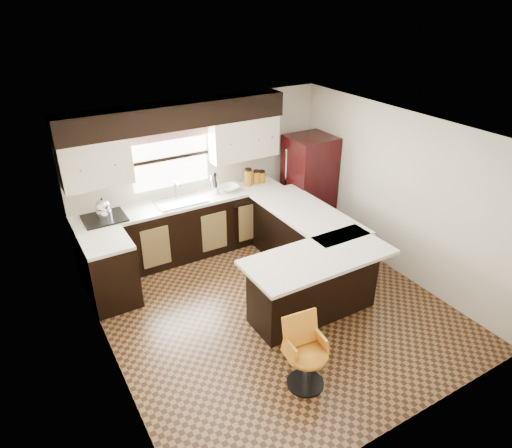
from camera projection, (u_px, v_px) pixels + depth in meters
floor at (274, 307)px, 6.16m from camera, size 4.40×4.40×0.00m
ceiling at (277, 134)px, 5.05m from camera, size 4.40×4.40×0.00m
wall_back at (201, 173)px, 7.29m from camera, size 4.40×0.00×4.40m
wall_front at (413, 334)px, 3.93m from camera, size 4.40×0.00×4.40m
wall_left at (103, 279)px, 4.67m from camera, size 0.00×4.40×4.40m
wall_right at (398, 194)px, 6.55m from camera, size 0.00×4.40×4.40m
base_cab_back at (186, 229)px, 7.21m from camera, size 3.30×0.60×0.90m
base_cab_left at (111, 273)px, 6.10m from camera, size 0.60×0.70×0.90m
counter_back at (184, 202)px, 6.99m from camera, size 3.30×0.60×0.04m
counter_left at (105, 242)px, 5.88m from camera, size 0.60×0.70×0.04m
soffit at (177, 115)px, 6.50m from camera, size 3.40×0.35×0.36m
upper_cab_left at (95, 163)px, 6.19m from camera, size 0.94×0.35×0.64m
upper_cab_right at (243, 138)px, 7.22m from camera, size 1.14×0.35×0.64m
window_pane at (170, 158)px, 6.89m from camera, size 1.20×0.02×0.90m
valance at (169, 134)px, 6.68m from camera, size 1.30×0.06×0.18m
sink at (181, 201)px, 6.93m from camera, size 0.75×0.45×0.03m
dishwasher at (250, 222)px, 7.45m from camera, size 0.58×0.03×0.78m
cooktop at (104, 218)px, 6.42m from camera, size 0.58×0.50×0.02m
peninsula_long at (302, 242)px, 6.84m from camera, size 0.60×1.95×0.90m
peninsula_return at (313, 285)px, 5.86m from camera, size 1.65×0.60×0.90m
counter_pen_long at (307, 213)px, 6.64m from camera, size 0.84×1.95×0.04m
counter_pen_return at (319, 257)px, 5.56m from camera, size 1.89×0.84×0.04m
refrigerator at (309, 185)px, 7.78m from camera, size 0.73×0.70×1.69m
bar_chair at (307, 355)px, 4.79m from camera, size 0.49×0.49×0.83m
kettle at (103, 208)px, 6.34m from camera, size 0.22×0.22×0.29m
percolator at (215, 184)px, 7.15m from camera, size 0.13×0.13×0.31m
mixing_bowl at (229, 188)px, 7.31m from camera, size 0.34×0.34×0.08m
canister_large at (248, 178)px, 7.45m from camera, size 0.14×0.14×0.26m
canister_med at (256, 178)px, 7.53m from camera, size 0.12×0.12×0.20m
canister_small at (262, 177)px, 7.58m from camera, size 0.13×0.13×0.18m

